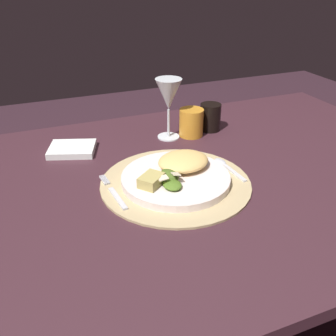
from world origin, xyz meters
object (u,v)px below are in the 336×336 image
(spoon, at_px, (225,165))
(napkin, at_px, (72,149))
(dark_tumbler, at_px, (210,117))
(dining_table, at_px, (189,207))
(amber_tumbler, at_px, (191,123))
(fork, at_px, (114,193))
(dinner_plate, at_px, (176,179))
(wine_glass, at_px, (169,96))

(spoon, bearing_deg, napkin, 144.87)
(napkin, relative_size, dark_tumbler, 1.47)
(dining_table, distance_m, dark_tumbler, 0.35)
(dining_table, relative_size, amber_tumbler, 17.27)
(dining_table, bearing_deg, spoon, 1.65)
(fork, relative_size, napkin, 1.30)
(dining_table, relative_size, dinner_plate, 5.54)
(dinner_plate, relative_size, dark_tumbler, 3.08)
(napkin, bearing_deg, dinner_plate, -53.57)
(fork, distance_m, amber_tumbler, 0.41)
(spoon, bearing_deg, amber_tumbler, 87.61)
(fork, relative_size, spoon, 1.21)
(dinner_plate, xyz_separation_m, amber_tumbler, (0.16, 0.26, 0.03))
(dinner_plate, bearing_deg, amber_tumbler, 57.77)
(napkin, height_order, wine_glass, wine_glass)
(dining_table, height_order, dark_tumbler, dark_tumbler)
(dinner_plate, distance_m, spoon, 0.16)
(fork, bearing_deg, spoon, 4.32)
(amber_tumbler, bearing_deg, dining_table, -115.41)
(napkin, relative_size, amber_tumbler, 1.49)
(dining_table, bearing_deg, dinner_plate, -155.74)
(wine_glass, height_order, dark_tumbler, wine_glass)
(dining_table, xyz_separation_m, fork, (-0.21, -0.02, 0.10))
(amber_tumbler, bearing_deg, spoon, -92.39)
(wine_glass, relative_size, dark_tumbler, 2.13)
(dinner_plate, xyz_separation_m, wine_glass, (0.09, 0.27, 0.12))
(dining_table, xyz_separation_m, spoon, (0.10, 0.00, 0.10))
(fork, bearing_deg, dinner_plate, -1.00)
(wine_glass, xyz_separation_m, dark_tumbler, (0.15, 0.01, -0.09))
(fork, height_order, wine_glass, wine_glass)
(dinner_plate, bearing_deg, dining_table, 24.26)
(wine_glass, bearing_deg, dark_tumbler, 2.73)
(dinner_plate, height_order, fork, dinner_plate)
(napkin, xyz_separation_m, dark_tumbler, (0.45, -0.00, 0.03))
(fork, xyz_separation_m, wine_glass, (0.25, 0.27, 0.13))
(spoon, relative_size, napkin, 1.07)
(dinner_plate, height_order, napkin, dinner_plate)
(dinner_plate, relative_size, spoon, 1.95)
(spoon, distance_m, dark_tumbler, 0.27)
(fork, xyz_separation_m, amber_tumbler, (0.32, 0.26, 0.03))
(dining_table, bearing_deg, wine_glass, 80.81)
(dining_table, distance_m, fork, 0.23)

